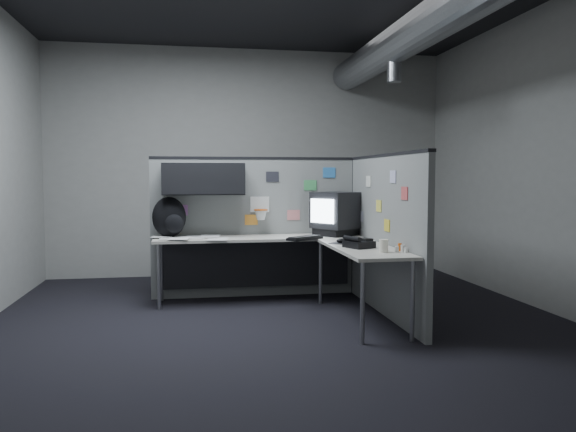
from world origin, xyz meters
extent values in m
cube|color=black|center=(0.00, 0.00, -0.01)|extent=(5.60, 5.60, 0.01)
cube|color=#9E9E99|center=(0.00, 2.80, 1.60)|extent=(5.60, 0.01, 3.20)
cube|color=#9E9E99|center=(0.00, -2.80, 1.60)|extent=(5.60, 0.01, 3.20)
cube|color=#9E9E99|center=(2.80, 0.00, 1.60)|extent=(0.01, 5.60, 3.20)
cylinder|color=slate|center=(1.40, 0.00, 2.85)|extent=(0.40, 5.49, 0.40)
cylinder|color=slate|center=(1.40, 0.80, 2.60)|extent=(0.16, 0.16, 0.30)
cube|color=slate|center=(-0.08, 1.30, 0.80)|extent=(2.43, 0.06, 1.60)
cube|color=black|center=(-0.08, 1.30, 1.61)|extent=(2.43, 0.07, 0.03)
cube|color=black|center=(1.10, 1.30, 0.80)|extent=(0.07, 0.07, 1.60)
cube|color=black|center=(-0.70, 1.10, 1.38)|extent=(0.90, 0.35, 0.35)
cube|color=black|center=(-0.70, 0.93, 1.38)|extent=(0.90, 0.02, 0.33)
cube|color=silver|center=(-0.05, 1.26, 1.08)|extent=(0.22, 0.02, 0.18)
torus|color=#D85914|center=(-0.05, 1.17, 1.02)|extent=(0.16, 0.16, 0.01)
cone|color=white|center=(-0.05, 1.17, 0.96)|extent=(0.14, 0.14, 0.11)
cube|color=#B266B2|center=(-0.95, 1.26, 1.02)|extent=(0.15, 0.01, 0.12)
cube|color=#26262D|center=(0.10, 1.26, 1.40)|extent=(0.15, 0.01, 0.12)
cube|color=#D87F7F|center=(0.35, 1.26, 0.95)|extent=(0.15, 0.01, 0.12)
cube|color=#4CB266|center=(0.55, 1.26, 1.30)|extent=(0.15, 0.01, 0.12)
cube|color=#337FCC|center=(0.78, 1.26, 1.45)|extent=(0.15, 0.01, 0.12)
cube|color=orange|center=(-0.15, 1.26, 0.90)|extent=(0.15, 0.01, 0.12)
cube|color=slate|center=(1.10, 0.22, 0.80)|extent=(0.06, 2.23, 1.60)
cube|color=black|center=(1.10, 0.22, 1.61)|extent=(0.07, 2.23, 0.03)
cube|color=silver|center=(1.06, 0.65, 1.35)|extent=(0.01, 0.15, 0.12)
cube|color=#E5D84C|center=(1.06, 0.30, 1.10)|extent=(0.01, 0.15, 0.12)
cube|color=silver|center=(1.06, -0.10, 1.40)|extent=(0.01, 0.15, 0.12)
cube|color=gray|center=(1.06, 0.90, 0.95)|extent=(0.01, 0.15, 0.12)
cube|color=#CC4C4C|center=(1.06, -0.40, 1.25)|extent=(0.01, 0.15, 0.12)
cube|color=gold|center=(1.06, 0.05, 0.92)|extent=(0.01, 0.15, 0.12)
cube|color=beige|center=(-0.10, 0.98, 0.71)|extent=(2.30, 0.56, 0.03)
cube|color=beige|center=(0.78, -0.07, 0.71)|extent=(0.56, 1.55, 0.03)
cube|color=black|center=(-0.10, 1.20, 0.40)|extent=(2.18, 0.02, 0.55)
cylinder|color=gray|center=(-1.18, 0.76, 0.35)|extent=(0.04, 0.04, 0.70)
cylinder|color=gray|center=(-1.18, 1.20, 0.35)|extent=(0.04, 0.04, 0.70)
cylinder|color=gray|center=(0.56, 0.76, 0.35)|extent=(0.04, 0.04, 0.70)
cylinder|color=gray|center=(0.56, -0.78, 0.35)|extent=(0.04, 0.04, 0.70)
cylinder|color=gray|center=(1.00, -0.78, 0.35)|extent=(0.04, 0.04, 0.70)
cube|color=black|center=(0.79, 0.99, 0.77)|extent=(0.54, 0.53, 0.08)
cube|color=black|center=(0.79, 0.99, 1.02)|extent=(0.60, 0.60, 0.41)
cube|color=#D1E5F9|center=(0.60, 0.86, 1.02)|extent=(0.20, 0.29, 0.27)
cube|color=black|center=(0.35, 0.62, 0.74)|extent=(0.43, 0.37, 0.03)
cube|color=black|center=(0.35, 0.62, 0.76)|extent=(0.39, 0.33, 0.01)
cube|color=black|center=(0.65, 0.23, 0.73)|extent=(0.28, 0.28, 0.01)
ellipsoid|color=black|center=(0.65, 0.23, 0.76)|extent=(0.11, 0.07, 0.04)
cube|color=black|center=(0.72, -0.14, 0.76)|extent=(0.29, 0.31, 0.07)
cylinder|color=black|center=(0.65, -0.16, 0.82)|extent=(0.13, 0.22, 0.05)
cube|color=black|center=(0.79, -0.12, 0.81)|extent=(0.14, 0.16, 0.02)
cylinder|color=silver|center=(1.02, -0.49, 0.76)|extent=(0.05, 0.05, 0.06)
cylinder|color=silver|center=(0.96, -0.51, 0.76)|extent=(0.05, 0.05, 0.05)
cylinder|color=silver|center=(1.02, -0.56, 0.75)|extent=(0.04, 0.04, 0.04)
cylinder|color=#D85914|center=(1.01, -0.44, 0.77)|extent=(0.05, 0.05, 0.07)
cylinder|color=white|center=(0.84, -0.49, 0.79)|extent=(0.09, 0.09, 0.11)
cube|color=white|center=(-0.56, 0.83, 0.73)|extent=(0.25, 0.33, 0.00)
cube|color=white|center=(-0.80, 1.02, 0.73)|extent=(0.25, 0.33, 0.00)
cube|color=white|center=(-1.06, 0.94, 0.74)|extent=(0.25, 0.33, 0.00)
cube|color=white|center=(-0.64, 1.05, 0.74)|extent=(0.25, 0.33, 0.00)
cube|color=white|center=(-0.97, 0.85, 0.74)|extent=(0.25, 0.33, 0.00)
cube|color=white|center=(-1.15, 1.08, 0.75)|extent=(0.25, 0.33, 0.00)
ellipsoid|color=black|center=(-1.08, 1.09, 0.95)|extent=(0.38, 0.29, 0.45)
ellipsoid|color=black|center=(-1.02, 0.95, 0.89)|extent=(0.21, 0.12, 0.20)
camera|label=1|loc=(-0.84, -5.22, 1.40)|focal=35.00mm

